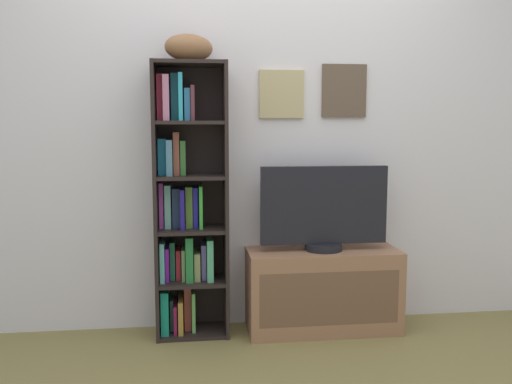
{
  "coord_description": "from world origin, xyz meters",
  "views": [
    {
      "loc": [
        -0.38,
        -2.1,
        1.22
      ],
      "look_at": [
        -0.02,
        0.85,
        0.85
      ],
      "focal_mm": 37.55,
      "sensor_mm": 36.0,
      "label": 1
    }
  ],
  "objects_px": {
    "bookshelf": "(185,208)",
    "tv_stand": "(323,290)",
    "football": "(189,48)",
    "television": "(324,209)"
  },
  "relations": [
    {
      "from": "bookshelf",
      "to": "tv_stand",
      "type": "bearing_deg",
      "value": -4.91
    },
    {
      "from": "bookshelf",
      "to": "tv_stand",
      "type": "distance_m",
      "value": 0.96
    },
    {
      "from": "football",
      "to": "television",
      "type": "xyz_separation_m",
      "value": [
        0.77,
        -0.04,
        -0.92
      ]
    },
    {
      "from": "bookshelf",
      "to": "football",
      "type": "bearing_deg",
      "value": -40.43
    },
    {
      "from": "tv_stand",
      "to": "television",
      "type": "bearing_deg",
      "value": 90.0
    },
    {
      "from": "tv_stand",
      "to": "television",
      "type": "xyz_separation_m",
      "value": [
        0.0,
        0.0,
        0.49
      ]
    },
    {
      "from": "tv_stand",
      "to": "television",
      "type": "distance_m",
      "value": 0.49
    },
    {
      "from": "football",
      "to": "television",
      "type": "height_order",
      "value": "football"
    },
    {
      "from": "bookshelf",
      "to": "tv_stand",
      "type": "height_order",
      "value": "bookshelf"
    },
    {
      "from": "tv_stand",
      "to": "bookshelf",
      "type": "bearing_deg",
      "value": 175.09
    }
  ]
}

